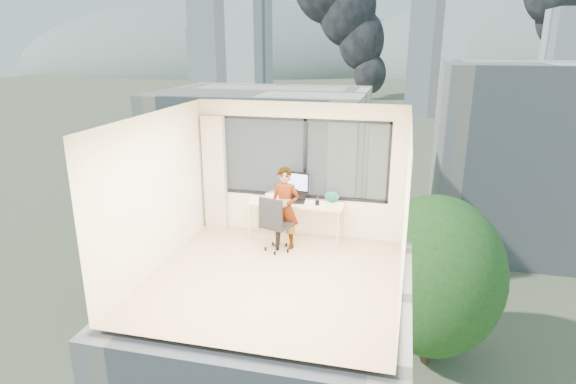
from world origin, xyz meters
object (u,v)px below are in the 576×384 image
(game_console, at_px, (275,195))
(handbag, at_px, (332,197))
(chair, at_px, (277,223))
(desk, at_px, (296,220))
(monitor, at_px, (296,186))
(person, at_px, (285,208))
(laptop, at_px, (296,197))

(game_console, xyz_separation_m, handbag, (1.14, -0.07, 0.07))
(chair, distance_m, handbag, 1.21)
(desk, relative_size, monitor, 3.23)
(person, distance_m, game_console, 0.76)
(desk, xyz_separation_m, handbag, (0.66, 0.17, 0.48))
(person, xyz_separation_m, monitor, (0.07, 0.57, 0.27))
(chair, xyz_separation_m, game_console, (-0.27, 0.85, 0.25))
(laptop, bearing_deg, chair, -114.29)
(person, height_order, game_console, person)
(game_console, distance_m, laptop, 0.55)
(monitor, bearing_deg, desk, -62.38)
(desk, distance_m, handbag, 0.83)
(chair, relative_size, laptop, 3.22)
(desk, relative_size, laptop, 5.39)
(desk, relative_size, handbag, 6.57)
(game_console, bearing_deg, chair, -51.09)
(game_console, bearing_deg, desk, -5.19)
(chair, xyz_separation_m, handbag, (0.87, 0.77, 0.32))
(chair, height_order, handbag, chair)
(person, relative_size, handbag, 5.54)
(person, distance_m, handbag, 0.98)
(chair, xyz_separation_m, laptop, (0.22, 0.60, 0.31))
(chair, bearing_deg, laptop, 86.41)
(game_console, height_order, handbag, handbag)
(desk, xyz_separation_m, person, (-0.12, -0.43, 0.39))
(chair, distance_m, laptop, 0.71)
(person, xyz_separation_m, laptop, (0.12, 0.42, 0.09))
(desk, distance_m, game_console, 0.68)
(chair, relative_size, person, 0.71)
(desk, bearing_deg, handbag, 14.23)
(handbag, bearing_deg, monitor, 170.88)
(desk, distance_m, monitor, 0.67)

